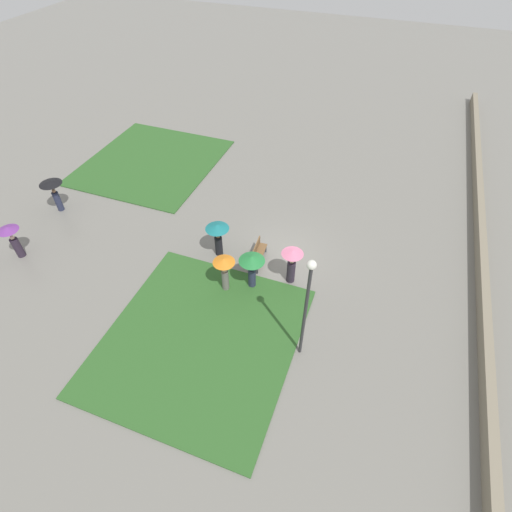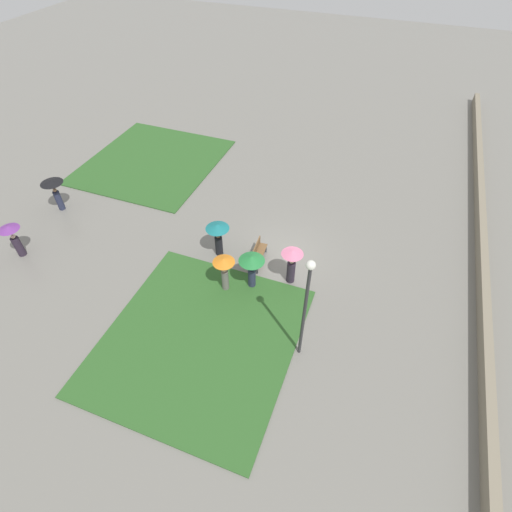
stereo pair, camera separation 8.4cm
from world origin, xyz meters
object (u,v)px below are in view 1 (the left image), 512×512
park_bench (257,254)px  crowd_person_orange (224,268)px  crowd_person_green (252,264)px  lamp_post (307,300)px  lone_walker_far_path (53,189)px  lone_walker_mid_plaza (12,238)px  crowd_person_pink (292,261)px  crowd_person_teal (218,233)px

park_bench → crowd_person_orange: crowd_person_orange is taller
crowd_person_green → crowd_person_orange: crowd_person_orange is taller
lamp_post → lone_walker_far_path: (4.12, 14.90, -1.80)m
lone_walker_far_path → lone_walker_mid_plaza: lone_walker_far_path is taller
lamp_post → crowd_person_pink: (3.48, 1.45, -1.93)m
crowd_person_green → lone_walker_mid_plaza: size_ratio=1.03×
park_bench → crowd_person_teal: size_ratio=0.95×
crowd_person_green → lone_walker_far_path: lone_walker_far_path is taller
park_bench → crowd_person_orange: 2.41m
park_bench → lamp_post: bearing=-145.6°
park_bench → crowd_person_pink: crowd_person_pink is taller
crowd_person_orange → crowd_person_teal: crowd_person_orange is taller
crowd_person_teal → lone_walker_far_path: (0.16, 9.67, 0.05)m
crowd_person_orange → park_bench: bearing=-179.0°
lamp_post → crowd_person_teal: lamp_post is taller
crowd_person_orange → lone_walker_mid_plaza: (-1.50, 10.22, -0.19)m
park_bench → crowd_person_green: crowd_person_green is taller
crowd_person_orange → lone_walker_far_path: crowd_person_orange is taller
crowd_person_pink → lamp_post: bearing=-9.0°
lone_walker_far_path → lone_walker_mid_plaza: 3.72m
crowd_person_pink → crowd_person_green: bearing=-90.6°
crowd_person_teal → crowd_person_pink: (-0.48, -3.78, -0.08)m
lamp_post → crowd_person_pink: bearing=22.6°
crowd_person_green → crowd_person_pink: crowd_person_pink is taller
crowd_person_orange → crowd_person_teal: (1.99, 1.21, -0.03)m
lone_walker_mid_plaza → crowd_person_orange: bearing=-116.6°
lamp_post → crowd_person_pink: lamp_post is taller
crowd_person_teal → lone_walker_mid_plaza: crowd_person_teal is taller
lamp_post → crowd_person_green: bearing=49.3°
crowd_person_pink → lone_walker_mid_plaza: (-3.01, 12.79, -0.08)m
lamp_post → crowd_person_teal: 6.81m
park_bench → crowd_person_green: bearing=-172.6°
crowd_person_green → crowd_person_pink: size_ratio=0.98×
crowd_person_pink → lone_walker_mid_plaza: crowd_person_pink is taller
crowd_person_pink → crowd_person_orange: bearing=-91.1°
crowd_person_orange → crowd_person_pink: size_ratio=1.00×
crowd_person_orange → lone_walker_mid_plaza: 10.34m
lone_walker_far_path → lone_walker_mid_plaza: (-3.65, -0.66, -0.21)m
lamp_post → crowd_person_orange: size_ratio=2.65×
crowd_person_green → lone_walker_far_path: bearing=82.0°
lone_walker_mid_plaza → lone_walker_far_path: bearing=-24.7°
park_bench → lone_walker_mid_plaza: size_ratio=0.97×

